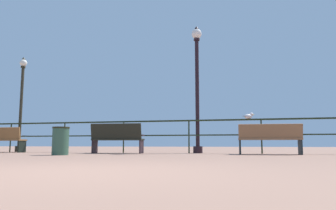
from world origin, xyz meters
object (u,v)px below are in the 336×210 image
at_px(bench_far_left, 0,138).
at_px(seagull_on_rail, 249,116).
at_px(bench_near_left, 117,137).
at_px(bench_near_right, 270,137).
at_px(trash_bin, 61,141).
at_px(lamppost_center, 197,79).
at_px(lamppost_left, 21,100).

height_order(bench_far_left, seagull_on_rail, seagull_on_rail).
bearing_deg(seagull_on_rail, bench_near_left, -170.16).
relative_size(bench_near_right, trash_bin, 2.34).
xyz_separation_m(bench_far_left, bench_near_right, (9.06, 0.00, -0.01)).
height_order(seagull_on_rail, trash_bin, seagull_on_rail).
distance_m(bench_near_left, bench_near_right, 4.64).
bearing_deg(bench_far_left, bench_near_left, -0.10).
bearing_deg(bench_near_left, lamppost_center, 19.38).
distance_m(lamppost_center, seagull_on_rail, 2.07).
relative_size(bench_far_left, bench_near_left, 1.06).
height_order(bench_far_left, trash_bin, bench_far_left).
bearing_deg(lamppost_left, trash_bin, -37.74).
xyz_separation_m(bench_near_left, trash_bin, (-0.86, -1.81, -0.13)).
distance_m(bench_far_left, bench_near_left, 4.43).
relative_size(bench_near_right, seagull_on_rail, 4.73).
height_order(lamppost_left, seagull_on_rail, lamppost_left).
distance_m(seagull_on_rail, trash_bin, 5.60).
distance_m(lamppost_left, lamppost_center, 6.79).
bearing_deg(trash_bin, lamppost_left, 142.26).
relative_size(lamppost_center, seagull_on_rail, 11.45).
bearing_deg(bench_near_right, seagull_on_rail, 128.35).
xyz_separation_m(bench_far_left, lamppost_left, (0.11, 0.86, 1.45)).
distance_m(bench_far_left, bench_near_right, 9.06).
xyz_separation_m(bench_near_left, bench_near_right, (4.64, 0.01, -0.03)).
bearing_deg(bench_near_right, bench_far_left, -180.00).
height_order(bench_far_left, lamppost_center, lamppost_center).
xyz_separation_m(bench_near_right, seagull_on_rail, (-0.55, 0.70, 0.68)).
height_order(bench_near_right, seagull_on_rail, seagull_on_rail).
relative_size(bench_far_left, bench_near_right, 1.00).
bearing_deg(lamppost_left, bench_near_left, -11.31).
bearing_deg(lamppost_left, seagull_on_rail, -1.06).
distance_m(lamppost_left, trash_bin, 4.64).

